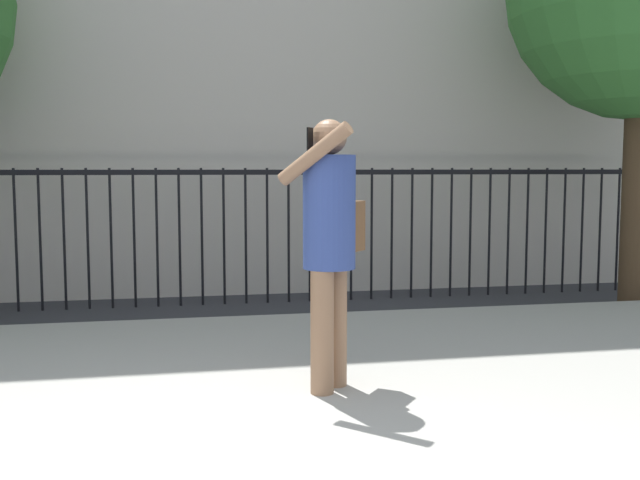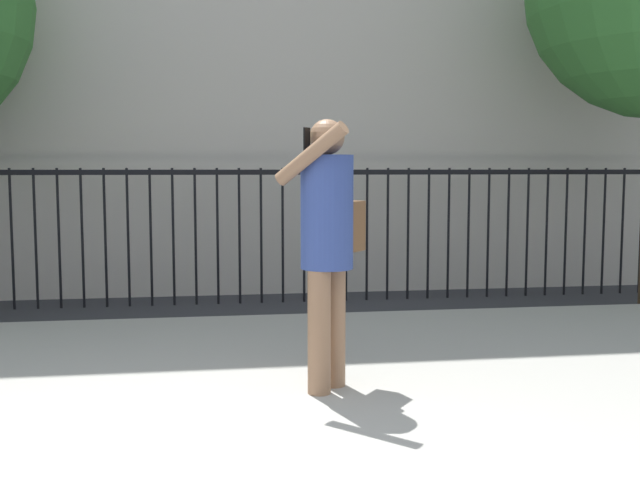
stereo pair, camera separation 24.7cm
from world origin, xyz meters
The scene contains 3 objects.
sidewalk centered at (0.00, 2.20, 0.07)m, with size 28.00×4.40×0.15m, color #9E9B93.
iron_fence centered at (0.00, 5.90, 1.02)m, with size 12.03×0.04×1.60m.
pedestrian_on_phone centered at (1.05, 1.85, 1.18)m, with size 0.66×0.71×1.76m.
Camera 1 is at (0.03, -2.87, 1.60)m, focal length 42.07 mm.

